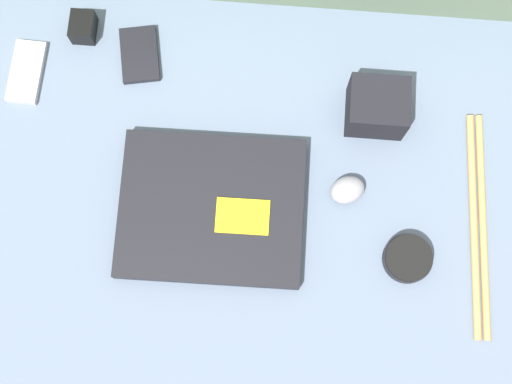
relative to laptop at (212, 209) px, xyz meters
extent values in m
plane|color=#7A6651|center=(0.07, 0.03, -0.12)|extent=(8.00, 8.00, 0.00)
cube|color=slate|center=(0.07, 0.03, -0.07)|extent=(1.17, 0.72, 0.10)
cube|color=black|center=(0.00, 0.00, 0.00)|extent=(0.32, 0.26, 0.03)
cube|color=yellow|center=(0.05, -0.01, 0.02)|extent=(0.09, 0.06, 0.00)
ellipsoid|color=gray|center=(0.23, 0.05, 0.00)|extent=(0.07, 0.07, 0.04)
cylinder|color=black|center=(0.34, -0.06, -0.01)|extent=(0.08, 0.08, 0.02)
cylinder|color=black|center=(0.34, -0.06, 0.01)|extent=(0.08, 0.08, 0.01)
cube|color=#B7B7BC|center=(-0.35, 0.23, -0.01)|extent=(0.06, 0.12, 0.01)
cube|color=black|center=(-0.16, 0.27, -0.01)|extent=(0.08, 0.11, 0.01)
cube|color=black|center=(0.27, 0.19, 0.03)|extent=(0.10, 0.09, 0.08)
cube|color=black|center=(-0.26, 0.31, 0.00)|extent=(0.04, 0.05, 0.04)
cylinder|color=tan|center=(0.45, 0.01, -0.01)|extent=(0.03, 0.39, 0.01)
cylinder|color=tan|center=(0.46, 0.01, -0.01)|extent=(0.03, 0.39, 0.01)
camera|label=1|loc=(0.09, -0.23, 1.19)|focal=50.00mm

